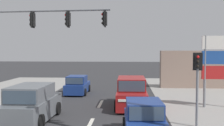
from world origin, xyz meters
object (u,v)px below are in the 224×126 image
hatchback_crossing_left (77,85)px  shopping_plaza_sign (219,61)px  suv_oncoming_mid (131,93)px  suv_oncoming_near (32,104)px  pedestal_signal_right_kerb (197,77)px  traffic_signal_mast (27,37)px  hatchback_kerbside_parked (145,121)px

hatchback_crossing_left → shopping_plaza_sign: bearing=-25.1°
suv_oncoming_mid → hatchback_crossing_left: 6.55m
hatchback_crossing_left → suv_oncoming_near: bearing=-94.6°
hatchback_crossing_left → suv_oncoming_near: size_ratio=0.80×
pedestal_signal_right_kerb → suv_oncoming_near: pedestal_signal_right_kerb is taller
pedestal_signal_right_kerb → suv_oncoming_near: 8.37m
traffic_signal_mast → hatchback_kerbside_parked: 7.48m
shopping_plaza_sign → hatchback_crossing_left: (-9.96, 4.67, -2.28)m
suv_oncoming_mid → hatchback_kerbside_parked: bearing=-85.3°
traffic_signal_mast → hatchback_crossing_left: (1.06, 8.13, -3.65)m
pedestal_signal_right_kerb → hatchback_crossing_left: pedestal_signal_right_kerb is taller
pedestal_signal_right_kerb → hatchback_crossing_left: size_ratio=0.98×
pedestal_signal_right_kerb → suv_oncoming_near: (-8.21, 0.53, -1.53)m
shopping_plaza_sign → hatchback_kerbside_parked: 8.17m
hatchback_kerbside_parked → hatchback_crossing_left: bearing=114.8°
traffic_signal_mast → pedestal_signal_right_kerb: 8.84m
shopping_plaza_sign → hatchback_crossing_left: shopping_plaza_sign is taller
pedestal_signal_right_kerb → shopping_plaza_sign: (2.44, 4.38, 0.57)m
suv_oncoming_mid → hatchback_crossing_left: bearing=132.9°
suv_oncoming_mid → traffic_signal_mast: bearing=-148.9°
traffic_signal_mast → suv_oncoming_near: traffic_signal_mast is taller
suv_oncoming_near → pedestal_signal_right_kerb: bearing=-3.7°
pedestal_signal_right_kerb → hatchback_kerbside_parked: 3.51m
shopping_plaza_sign → hatchback_kerbside_parked: shopping_plaza_sign is taller
pedestal_signal_right_kerb → suv_oncoming_mid: size_ratio=0.78×
hatchback_kerbside_parked → hatchback_crossing_left: (-4.94, 10.70, 0.00)m
traffic_signal_mast → suv_oncoming_near: (0.37, -0.39, -3.47)m
traffic_signal_mast → hatchback_crossing_left: 8.97m
hatchback_crossing_left → suv_oncoming_near: 8.55m
traffic_signal_mast → shopping_plaza_sign: bearing=17.4°
suv_oncoming_near → hatchback_crossing_left: bearing=85.4°
shopping_plaza_sign → pedestal_signal_right_kerb: bearing=-119.2°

